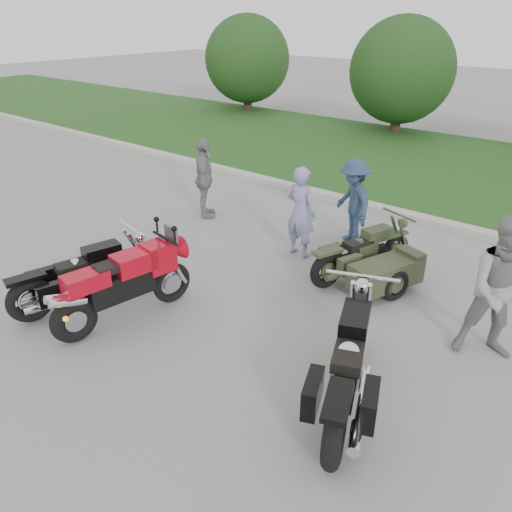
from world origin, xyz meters
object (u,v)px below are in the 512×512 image
Objects in this scene: sportbike_red at (121,284)px; person_stripe at (301,212)px; cruiser_right at (348,370)px; cruiser_sidecar at (374,266)px; person_grey at (503,290)px; cruiser_left at (80,279)px; person_back at (204,179)px; person_denim at (353,202)px.

sportbike_red is 1.32× the size of person_stripe.
cruiser_sidecar is (-1.04, 2.70, -0.12)m from cruiser_right.
person_stripe is 0.87× the size of person_grey.
person_back reaches higher than cruiser_left.
person_back is at bearing 126.92° from cruiser_right.
person_back is at bearing 127.19° from sportbike_red.
person_grey reaches higher than sportbike_red.
cruiser_sidecar is at bearing 89.06° from cruiser_right.
cruiser_right reaches higher than cruiser_sidecar.
person_denim is (-1.19, 1.36, 0.44)m from cruiser_sidecar.
person_grey is (5.22, 2.67, 0.51)m from cruiser_left.
cruiser_right is 1.26× the size of person_grey.
cruiser_left is 5.10m from person_denim.
cruiser_sidecar is at bearing 59.74° from cruiser_left.
sportbike_red is 1.08× the size of cruiser_sidecar.
cruiser_sidecar is (3.19, 3.32, -0.07)m from cruiser_left.
person_back is at bearing -130.77° from person_denim.
person_denim is (2.00, 4.68, 0.36)m from cruiser_left.
sportbike_red is at bearing 166.18° from cruiser_right.
sportbike_red is at bearing 166.06° from person_back.
sportbike_red is 4.70m from person_denim.
person_stripe is (1.57, 3.56, 0.38)m from cruiser_left.
person_denim reaches higher than cruiser_left.
person_stripe reaches higher than person_denim.
cruiser_sidecar is 1.25× the size of person_denim.
person_grey reaches higher than cruiser_right.
cruiser_sidecar is at bearing 62.99° from sportbike_red.
person_grey reaches higher than person_back.
person_denim is 0.95× the size of person_back.
sportbike_red is 1.35× the size of person_denim.
person_grey is at bearing 2.20° from cruiser_sidecar.
cruiser_right is at bearing 17.50° from sportbike_red.
person_stripe is at bearing 79.79° from cruiser_left.
cruiser_sidecar is at bearing -138.70° from person_back.
cruiser_left is at bearing -113.90° from cruiser_sidecar.
cruiser_left is 5.89m from person_grey.
person_stripe is 1.03× the size of person_denim.
person_grey is at bearing -142.32° from person_back.
person_stripe reaches higher than cruiser_right.
person_grey is at bearing 39.40° from sportbike_red.
sportbike_red is 1.14× the size of person_grey.
person_stripe is 3.76m from person_grey.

